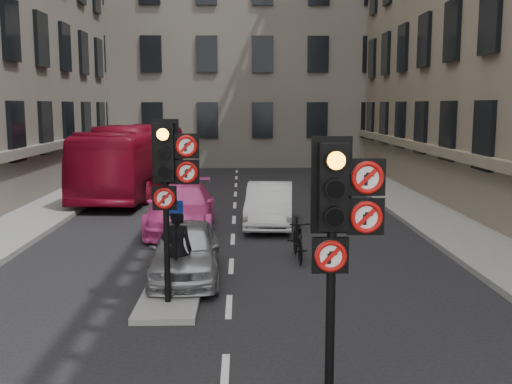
{
  "coord_description": "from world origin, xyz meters",
  "views": [
    {
      "loc": [
        0.25,
        -6.4,
        3.97
      ],
      "look_at": [
        0.49,
        2.94,
        2.6
      ],
      "focal_mm": 42.0,
      "sensor_mm": 36.0,
      "label": 1
    }
  ],
  "objects_px": {
    "car_silver": "(186,250)",
    "motorcycle": "(298,239)",
    "info_sign": "(176,233)",
    "signal_far": "(170,171)",
    "car_white": "(270,205)",
    "motorcyclist": "(177,250)",
    "car_pink": "(181,207)",
    "bus_red": "(134,160)",
    "signal_near": "(339,215)"
  },
  "relations": [
    {
      "from": "motorcycle",
      "to": "bus_red",
      "type": "bearing_deg",
      "value": 116.72
    },
    {
      "from": "car_pink",
      "to": "motorcyclist",
      "type": "height_order",
      "value": "motorcyclist"
    },
    {
      "from": "car_silver",
      "to": "car_white",
      "type": "xyz_separation_m",
      "value": [
        2.22,
        6.03,
        0.04
      ]
    },
    {
      "from": "car_silver",
      "to": "bus_red",
      "type": "distance_m",
      "value": 13.71
    },
    {
      "from": "info_sign",
      "to": "signal_near",
      "type": "bearing_deg",
      "value": -51.99
    },
    {
      "from": "motorcycle",
      "to": "car_pink",
      "type": "bearing_deg",
      "value": 130.08
    },
    {
      "from": "car_silver",
      "to": "motorcycle",
      "type": "relative_size",
      "value": 2.12
    },
    {
      "from": "car_white",
      "to": "signal_far",
      "type": "bearing_deg",
      "value": -101.43
    },
    {
      "from": "car_white",
      "to": "car_pink",
      "type": "bearing_deg",
      "value": -162.97
    },
    {
      "from": "signal_near",
      "to": "car_white",
      "type": "relative_size",
      "value": 0.85
    },
    {
      "from": "car_silver",
      "to": "motorcyclist",
      "type": "height_order",
      "value": "motorcyclist"
    },
    {
      "from": "car_pink",
      "to": "motorcyclist",
      "type": "distance_m",
      "value": 6.43
    },
    {
      "from": "motorcyclist",
      "to": "signal_far",
      "type": "bearing_deg",
      "value": 89.43
    },
    {
      "from": "car_white",
      "to": "info_sign",
      "type": "distance_m",
      "value": 7.72
    },
    {
      "from": "info_sign",
      "to": "car_silver",
      "type": "bearing_deg",
      "value": 95.95
    },
    {
      "from": "car_pink",
      "to": "motorcycle",
      "type": "distance_m",
      "value": 5.09
    },
    {
      "from": "car_white",
      "to": "motorcycle",
      "type": "bearing_deg",
      "value": -78.86
    },
    {
      "from": "motorcyclist",
      "to": "info_sign",
      "type": "distance_m",
      "value": 0.55
    },
    {
      "from": "car_white",
      "to": "motorcyclist",
      "type": "distance_m",
      "value": 7.4
    },
    {
      "from": "signal_near",
      "to": "motorcycle",
      "type": "height_order",
      "value": "signal_near"
    },
    {
      "from": "signal_near",
      "to": "motorcyclist",
      "type": "xyz_separation_m",
      "value": [
        -2.61,
        5.01,
        -1.68
      ]
    },
    {
      "from": "motorcycle",
      "to": "motorcyclist",
      "type": "distance_m",
      "value": 3.85
    },
    {
      "from": "car_silver",
      "to": "bus_red",
      "type": "relative_size",
      "value": 0.35
    },
    {
      "from": "car_silver",
      "to": "car_white",
      "type": "height_order",
      "value": "car_white"
    },
    {
      "from": "car_pink",
      "to": "motorcycle",
      "type": "bearing_deg",
      "value": -50.01
    },
    {
      "from": "car_white",
      "to": "car_pink",
      "type": "height_order",
      "value": "car_pink"
    },
    {
      "from": "car_white",
      "to": "motorcycle",
      "type": "relative_size",
      "value": 2.33
    },
    {
      "from": "signal_near",
      "to": "motorcycle",
      "type": "distance_m",
      "value": 7.87
    },
    {
      "from": "info_sign",
      "to": "signal_far",
      "type": "bearing_deg",
      "value": -82.03
    },
    {
      "from": "signal_near",
      "to": "car_pink",
      "type": "distance_m",
      "value": 11.98
    },
    {
      "from": "signal_near",
      "to": "bus_red",
      "type": "xyz_separation_m",
      "value": [
        -5.97,
        19.25,
        -1.05
      ]
    },
    {
      "from": "signal_far",
      "to": "car_pink",
      "type": "height_order",
      "value": "signal_far"
    },
    {
      "from": "motorcyclist",
      "to": "car_silver",
      "type": "bearing_deg",
      "value": -96.2
    },
    {
      "from": "car_silver",
      "to": "car_pink",
      "type": "distance_m",
      "value": 5.44
    },
    {
      "from": "car_white",
      "to": "signal_near",
      "type": "bearing_deg",
      "value": -84.03
    },
    {
      "from": "bus_red",
      "to": "info_sign",
      "type": "xyz_separation_m",
      "value": [
        3.39,
        -14.55,
        -0.18
      ]
    },
    {
      "from": "car_pink",
      "to": "info_sign",
      "type": "height_order",
      "value": "info_sign"
    },
    {
      "from": "signal_near",
      "to": "motorcyclist",
      "type": "distance_m",
      "value": 5.89
    },
    {
      "from": "car_white",
      "to": "car_pink",
      "type": "xyz_separation_m",
      "value": [
        -2.84,
        -0.63,
        0.03
      ]
    },
    {
      "from": "car_white",
      "to": "motorcyclist",
      "type": "relative_size",
      "value": 2.34
    },
    {
      "from": "motorcyclist",
      "to": "bus_red",
      "type": "bearing_deg",
      "value": -77.56
    },
    {
      "from": "bus_red",
      "to": "car_pink",
      "type": "bearing_deg",
      "value": -66.2
    },
    {
      "from": "car_white",
      "to": "motorcyclist",
      "type": "xyz_separation_m",
      "value": [
        -2.31,
        -7.03,
        0.21
      ]
    },
    {
      "from": "car_pink",
      "to": "signal_far",
      "type": "bearing_deg",
      "value": -87.18
    },
    {
      "from": "signal_near",
      "to": "car_silver",
      "type": "bearing_deg",
      "value": 112.69
    },
    {
      "from": "car_white",
      "to": "info_sign",
      "type": "bearing_deg",
      "value": -102.76
    },
    {
      "from": "car_pink",
      "to": "bus_red",
      "type": "height_order",
      "value": "bus_red"
    },
    {
      "from": "signal_far",
      "to": "bus_red",
      "type": "distance_m",
      "value": 15.66
    },
    {
      "from": "signal_far",
      "to": "signal_near",
      "type": "bearing_deg",
      "value": -56.98
    },
    {
      "from": "signal_far",
      "to": "car_white",
      "type": "bearing_deg",
      "value": 74.0
    }
  ]
}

